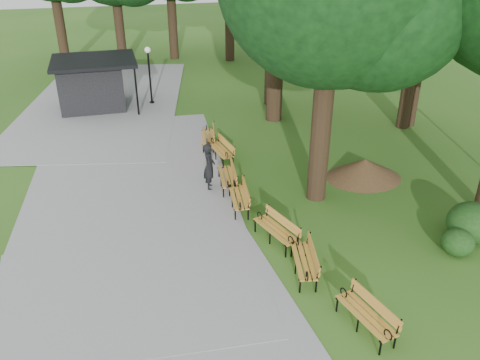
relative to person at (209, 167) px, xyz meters
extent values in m
plane|color=#30621C|center=(0.84, -2.88, -0.91)|extent=(100.00, 100.00, 0.00)
cube|color=#979799|center=(-3.16, 0.12, -0.88)|extent=(12.00, 38.00, 0.06)
imported|color=black|center=(0.00, 0.00, 0.00)|extent=(0.51, 0.71, 1.82)
cylinder|color=black|center=(-1.42, 10.40, 0.52)|extent=(0.10, 0.10, 2.85)
sphere|color=white|center=(-1.42, 10.40, 2.04)|extent=(0.32, 0.32, 0.32)
cone|color=#47301C|center=(6.04, -0.50, -0.51)|extent=(2.51, 2.51, 0.80)
cylinder|color=black|center=(3.65, -1.55, 2.65)|extent=(0.70, 0.70, 7.13)
cylinder|color=black|center=(10.27, 4.10, 2.81)|extent=(0.60, 0.60, 7.44)
cylinder|color=black|center=(4.43, 6.52, 3.57)|extent=(0.80, 0.80, 8.96)
cylinder|color=black|center=(4.99, 8.94, 3.33)|extent=(0.76, 0.76, 8.49)
cylinder|color=black|center=(10.73, 4.30, 2.03)|extent=(0.56, 0.56, 5.88)
ellipsoid|color=#193D14|center=(7.37, -5.22, -0.91)|extent=(1.50, 1.50, 1.28)
ellipsoid|color=#193D14|center=(6.55, -5.79, -0.91)|extent=(0.97, 0.97, 0.83)
camera|label=1|loc=(-2.62, -16.39, 8.09)|focal=37.34mm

